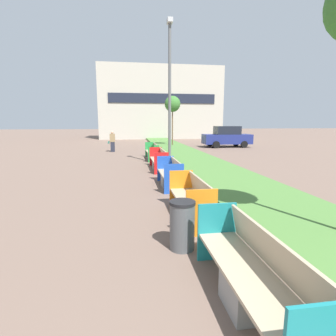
# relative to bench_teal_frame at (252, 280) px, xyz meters

# --- Properties ---
(planter_grass_strip) EXTENTS (2.80, 120.00, 0.18)m
(planter_grass_strip) POSITION_rel_bench_teal_frame_xyz_m (2.26, 7.76, -0.29)
(planter_grass_strip) COLOR #4C7A38
(planter_grass_strip) RESTS_ON ground
(building_backdrop) EXTENTS (16.34, 5.16, 9.47)m
(building_backdrop) POSITION_rel_bench_teal_frame_xyz_m (3.06, 34.14, 4.36)
(building_backdrop) COLOR #B2AD9E
(building_backdrop) RESTS_ON ground
(bench_teal_frame) EXTENTS (0.65, 2.36, 0.94)m
(bench_teal_frame) POSITION_rel_bench_teal_frame_xyz_m (0.00, 0.00, 0.00)
(bench_teal_frame) COLOR gray
(bench_teal_frame) RESTS_ON ground
(bench_orange_frame) EXTENTS (0.65, 2.04, 0.94)m
(bench_orange_frame) POSITION_rel_bench_teal_frame_xyz_m (-0.00, 3.04, -0.01)
(bench_orange_frame) COLOR gray
(bench_orange_frame) RESTS_ON ground
(bench_blue_frame) EXTENTS (0.65, 1.95, 0.94)m
(bench_blue_frame) POSITION_rel_bench_teal_frame_xyz_m (-0.01, 6.10, -0.01)
(bench_blue_frame) COLOR gray
(bench_blue_frame) RESTS_ON ground
(bench_red_frame) EXTENTS (0.65, 2.45, 0.94)m
(bench_red_frame) POSITION_rel_bench_teal_frame_xyz_m (0.00, 9.48, 0.00)
(bench_red_frame) COLOR gray
(bench_red_frame) RESTS_ON ground
(bench_green_frame) EXTENTS (0.65, 2.44, 0.94)m
(bench_green_frame) POSITION_rel_bench_teal_frame_xyz_m (0.00, 12.96, 0.00)
(bench_green_frame) COLOR gray
(bench_green_frame) RESTS_ON ground
(litter_bin) EXTENTS (0.45, 0.45, 0.86)m
(litter_bin) POSITION_rel_bench_teal_frame_xyz_m (-0.51, 1.60, 0.06)
(litter_bin) COLOR #4C4F51
(litter_bin) RESTS_ON ground
(street_lamp_post) EXTENTS (0.24, 0.44, 6.87)m
(street_lamp_post) POSITION_rel_bench_teal_frame_xyz_m (0.61, 10.18, 3.44)
(street_lamp_post) COLOR #56595B
(street_lamp_post) RESTS_ON ground
(sapling_tree_far) EXTENTS (1.40, 1.40, 4.49)m
(sapling_tree_far) POSITION_rel_bench_teal_frame_xyz_m (2.52, 20.79, 3.39)
(sapling_tree_far) COLOR brown
(sapling_tree_far) RESTS_ON ground
(pedestrian_walking) EXTENTS (0.53, 0.24, 1.56)m
(pedestrian_walking) POSITION_rel_bench_teal_frame_xyz_m (-2.60, 17.40, 0.41)
(pedestrian_walking) COLOR #232633
(pedestrian_walking) RESTS_ON ground
(parked_car_distant) EXTENTS (4.27, 2.00, 1.86)m
(parked_car_distant) POSITION_rel_bench_teal_frame_xyz_m (7.27, 19.78, 0.54)
(parked_car_distant) COLOR navy
(parked_car_distant) RESTS_ON ground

